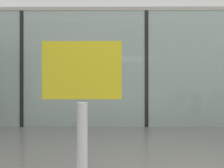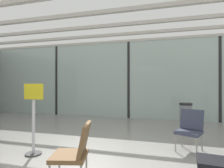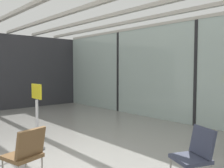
# 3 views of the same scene
# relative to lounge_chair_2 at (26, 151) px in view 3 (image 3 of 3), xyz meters

# --- Properties ---
(glass_curtain_wall) EXTENTS (14.00, 0.08, 3.26)m
(glass_curtain_wall) POSITION_rel_lounge_chair_2_xyz_m (-0.24, 5.47, 1.14)
(glass_curtain_wall) COLOR #A3B7B2
(glass_curtain_wall) RESTS_ON ground
(window_mullion_0) EXTENTS (0.10, 0.12, 3.26)m
(window_mullion_0) POSITION_rel_lounge_chair_2_xyz_m (-3.74, 5.47, 1.14)
(window_mullion_0) COLOR black
(window_mullion_0) RESTS_ON ground
(window_mullion_1) EXTENTS (0.10, 0.12, 3.26)m
(window_mullion_1) POSITION_rel_lounge_chair_2_xyz_m (-0.24, 5.47, 1.14)
(window_mullion_1) COLOR black
(window_mullion_1) RESTS_ON ground
(side_wall_left_panels) EXTENTS (0.10, 11.20, 3.26)m
(side_wall_left_panels) POSITION_rel_lounge_chair_2_xyz_m (-7.19, 1.87, 1.14)
(side_wall_left_panels) COLOR #2D2D33
(side_wall_left_panels) RESTS_ON ground
(lounge_chair_2) EXTENTS (0.63, 0.59, 0.87)m
(lounge_chair_2) POSITION_rel_lounge_chair_2_xyz_m (0.00, 0.00, 0.00)
(lounge_chair_2) COLOR brown
(lounge_chair_2) RESTS_ON ground
(lounge_chair_3) EXTENTS (0.65, 0.67, 0.87)m
(lounge_chair_3) POSITION_rel_lounge_chair_2_xyz_m (1.76, 1.93, 0.00)
(lounge_chair_3) COLOR #33384C
(lounge_chair_3) RESTS_ON ground
(info_sign) EXTENTS (0.44, 0.32, 1.44)m
(info_sign) POSITION_rel_lounge_chair_2_xyz_m (-1.34, 0.80, 0.18)
(info_sign) COLOR #333333
(info_sign) RESTS_ON ground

